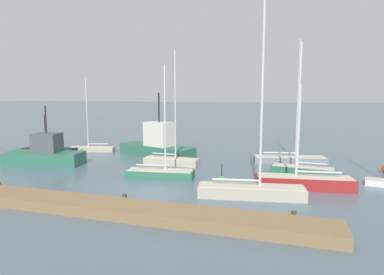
{
  "coord_description": "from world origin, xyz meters",
  "views": [
    {
      "loc": [
        8.44,
        -18.39,
        5.97
      ],
      "look_at": [
        0.0,
        9.27,
        2.25
      ],
      "focal_mm": 30.29,
      "sensor_mm": 36.0,
      "label": 1
    }
  ],
  "objects_px": {
    "sailboat_3": "(92,148)",
    "fishing_boat_2": "(157,145)",
    "sailboat_6": "(160,172)",
    "fishing_boat_1": "(45,154)",
    "sailboat_1": "(304,181)",
    "sailboat_4": "(290,157)",
    "sailboat_2": "(171,160)",
    "sailboat_5": "(303,169)",
    "sailboat_7": "(251,188)",
    "channel_buoy_2": "(222,180)",
    "fishing_boat_0": "(48,148)"
  },
  "relations": [
    {
      "from": "sailboat_2",
      "to": "sailboat_3",
      "type": "distance_m",
      "value": 11.39
    },
    {
      "from": "sailboat_1",
      "to": "fishing_boat_2",
      "type": "height_order",
      "value": "sailboat_1"
    },
    {
      "from": "sailboat_4",
      "to": "fishing_boat_0",
      "type": "relative_size",
      "value": 1.94
    },
    {
      "from": "sailboat_2",
      "to": "fishing_boat_0",
      "type": "height_order",
      "value": "sailboat_2"
    },
    {
      "from": "sailboat_1",
      "to": "sailboat_7",
      "type": "bearing_deg",
      "value": 34.91
    },
    {
      "from": "sailboat_3",
      "to": "sailboat_6",
      "type": "height_order",
      "value": "sailboat_6"
    },
    {
      "from": "sailboat_7",
      "to": "fishing_boat_0",
      "type": "xyz_separation_m",
      "value": [
        -21.14,
        7.66,
        0.15
      ]
    },
    {
      "from": "sailboat_4",
      "to": "fishing_boat_2",
      "type": "xyz_separation_m",
      "value": [
        -12.69,
        -0.58,
        0.64
      ]
    },
    {
      "from": "sailboat_2",
      "to": "sailboat_5",
      "type": "height_order",
      "value": "sailboat_2"
    },
    {
      "from": "sailboat_3",
      "to": "sailboat_7",
      "type": "height_order",
      "value": "sailboat_7"
    },
    {
      "from": "channel_buoy_2",
      "to": "sailboat_7",
      "type": "bearing_deg",
      "value": -45.98
    },
    {
      "from": "sailboat_2",
      "to": "fishing_boat_0",
      "type": "xyz_separation_m",
      "value": [
        -13.39,
        0.4,
        0.28
      ]
    },
    {
      "from": "sailboat_4",
      "to": "fishing_boat_1",
      "type": "xyz_separation_m",
      "value": [
        -20.51,
        -7.17,
        0.42
      ]
    },
    {
      "from": "fishing_boat_2",
      "to": "sailboat_2",
      "type": "bearing_deg",
      "value": -31.4
    },
    {
      "from": "sailboat_4",
      "to": "sailboat_7",
      "type": "height_order",
      "value": "sailboat_7"
    },
    {
      "from": "sailboat_6",
      "to": "sailboat_7",
      "type": "bearing_deg",
      "value": -29.22
    },
    {
      "from": "sailboat_5",
      "to": "sailboat_6",
      "type": "height_order",
      "value": "sailboat_6"
    },
    {
      "from": "fishing_boat_1",
      "to": "sailboat_5",
      "type": "bearing_deg",
      "value": -1.67
    },
    {
      "from": "sailboat_1",
      "to": "fishing_boat_1",
      "type": "distance_m",
      "value": 21.43
    },
    {
      "from": "sailboat_7",
      "to": "fishing_boat_0",
      "type": "relative_size",
      "value": 2.13
    },
    {
      "from": "sailboat_2",
      "to": "sailboat_3",
      "type": "xyz_separation_m",
      "value": [
        -10.69,
        3.92,
        -0.08
      ]
    },
    {
      "from": "sailboat_3",
      "to": "channel_buoy_2",
      "type": "distance_m",
      "value": 18.45
    },
    {
      "from": "sailboat_7",
      "to": "fishing_boat_2",
      "type": "distance_m",
      "value": 15.04
    },
    {
      "from": "sailboat_3",
      "to": "fishing_boat_2",
      "type": "distance_m",
      "value": 7.96
    },
    {
      "from": "sailboat_4",
      "to": "fishing_boat_2",
      "type": "height_order",
      "value": "sailboat_4"
    },
    {
      "from": "sailboat_1",
      "to": "sailboat_3",
      "type": "distance_m",
      "value": 23.05
    },
    {
      "from": "fishing_boat_2",
      "to": "channel_buoy_2",
      "type": "bearing_deg",
      "value": -25.68
    },
    {
      "from": "sailboat_5",
      "to": "fishing_boat_2",
      "type": "bearing_deg",
      "value": -7.63
    },
    {
      "from": "sailboat_1",
      "to": "channel_buoy_2",
      "type": "distance_m",
      "value": 5.31
    },
    {
      "from": "fishing_boat_0",
      "to": "fishing_boat_1",
      "type": "xyz_separation_m",
      "value": [
        2.78,
        -3.54,
        0.19
      ]
    },
    {
      "from": "sailboat_1",
      "to": "sailboat_4",
      "type": "bearing_deg",
      "value": -91.99
    },
    {
      "from": "sailboat_1",
      "to": "fishing_boat_2",
      "type": "distance_m",
      "value": 15.72
    },
    {
      "from": "sailboat_4",
      "to": "sailboat_6",
      "type": "height_order",
      "value": "sailboat_4"
    },
    {
      "from": "sailboat_5",
      "to": "fishing_boat_2",
      "type": "relative_size",
      "value": 0.8
    },
    {
      "from": "fishing_boat_2",
      "to": "fishing_boat_1",
      "type": "bearing_deg",
      "value": -120.24
    },
    {
      "from": "sailboat_2",
      "to": "sailboat_3",
      "type": "height_order",
      "value": "sailboat_2"
    },
    {
      "from": "sailboat_4",
      "to": "sailboat_7",
      "type": "relative_size",
      "value": 0.91
    },
    {
      "from": "sailboat_2",
      "to": "sailboat_3",
      "type": "relative_size",
      "value": 1.24
    },
    {
      "from": "sailboat_3",
      "to": "fishing_boat_0",
      "type": "height_order",
      "value": "sailboat_3"
    },
    {
      "from": "sailboat_6",
      "to": "fishing_boat_0",
      "type": "distance_m",
      "value": 15.03
    },
    {
      "from": "fishing_boat_0",
      "to": "fishing_boat_2",
      "type": "relative_size",
      "value": 0.65
    },
    {
      "from": "sailboat_3",
      "to": "fishing_boat_2",
      "type": "bearing_deg",
      "value": 159.01
    },
    {
      "from": "sailboat_3",
      "to": "fishing_boat_1",
      "type": "height_order",
      "value": "sailboat_3"
    },
    {
      "from": "sailboat_4",
      "to": "sailboat_5",
      "type": "xyz_separation_m",
      "value": [
        0.96,
        -4.08,
        -0.14
      ]
    },
    {
      "from": "sailboat_6",
      "to": "fishing_boat_0",
      "type": "height_order",
      "value": "sailboat_6"
    },
    {
      "from": "sailboat_2",
      "to": "sailboat_7",
      "type": "bearing_deg",
      "value": -42.4
    },
    {
      "from": "sailboat_6",
      "to": "fishing_boat_2",
      "type": "distance_m",
      "value": 8.76
    },
    {
      "from": "sailboat_6",
      "to": "fishing_boat_1",
      "type": "relative_size",
      "value": 1.16
    },
    {
      "from": "sailboat_1",
      "to": "channel_buoy_2",
      "type": "bearing_deg",
      "value": -2.88
    },
    {
      "from": "sailboat_3",
      "to": "sailboat_4",
      "type": "distance_m",
      "value": 20.6
    }
  ]
}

